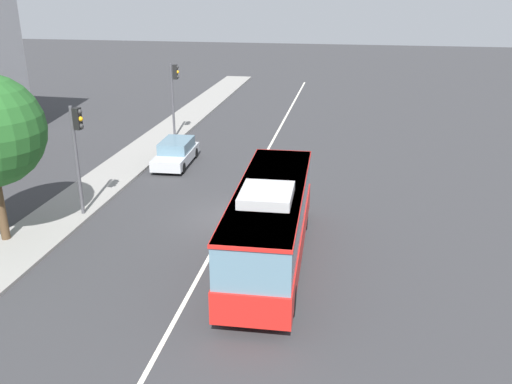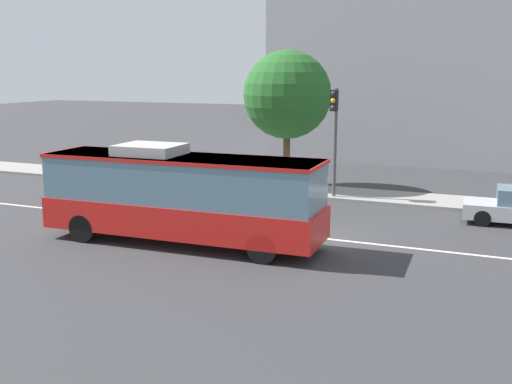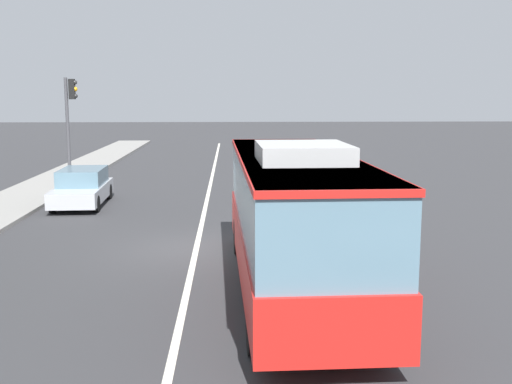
% 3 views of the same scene
% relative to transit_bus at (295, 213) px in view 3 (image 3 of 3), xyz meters
% --- Properties ---
extents(ground_plane, '(160.00, 160.00, 0.00)m').
position_rel_transit_bus_xyz_m(ground_plane, '(3.96, 2.44, -1.81)').
color(ground_plane, '#333335').
extents(lane_centre_line, '(76.00, 0.16, 0.01)m').
position_rel_transit_bus_xyz_m(lane_centre_line, '(3.96, 2.44, -1.80)').
color(lane_centre_line, silver).
rests_on(lane_centre_line, ground_plane).
extents(transit_bus, '(10.06, 2.77, 3.46)m').
position_rel_transit_bus_xyz_m(transit_bus, '(0.00, 0.00, 0.00)').
color(transit_bus, red).
rests_on(transit_bus, ground_plane).
extents(sedan_silver, '(4.56, 1.96, 1.46)m').
position_rel_transit_bus_xyz_m(sedan_silver, '(11.28, 7.39, -1.09)').
color(sedan_silver, '#B7BABF').
rests_on(sedan_silver, ground_plane).
extents(traffic_light_near_corner, '(0.34, 0.62, 5.20)m').
position_rel_transit_bus_xyz_m(traffic_light_near_corner, '(16.74, 9.11, 1.75)').
color(traffic_light_near_corner, '#47474C').
rests_on(traffic_light_near_corner, ground_plane).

